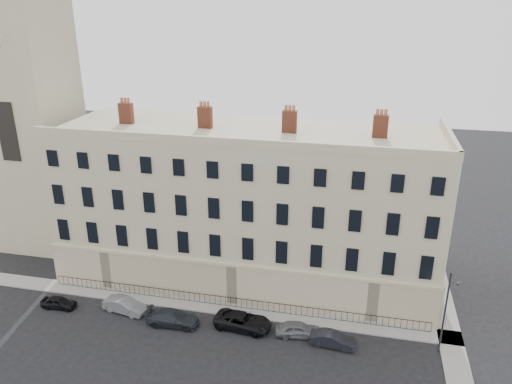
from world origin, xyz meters
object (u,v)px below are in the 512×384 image
at_px(car_a, 59,302).
at_px(car_d, 243,321).
at_px(car_e, 298,329).
at_px(car_f, 333,340).
at_px(streetlamp, 446,310).
at_px(car_c, 173,318).
at_px(car_b, 125,305).

xyz_separation_m(car_a, car_d, (17.13, 0.71, 0.14)).
height_order(car_d, car_e, car_d).
xyz_separation_m(car_f, streetlamp, (8.42, 1.08, 3.39)).
height_order(car_c, car_e, car_c).
height_order(car_c, car_d, car_d).
height_order(car_d, streetlamp, streetlamp).
relative_size(car_f, streetlamp, 0.51).
bearing_deg(car_b, car_a, 106.01).
bearing_deg(car_b, car_f, -82.73).
xyz_separation_m(car_a, car_f, (24.80, 0.00, 0.06)).
distance_m(car_c, streetlamp, 22.40).
bearing_deg(car_a, car_f, -92.60).
relative_size(car_d, car_e, 1.30).
distance_m(car_b, streetlamp, 27.25).
bearing_deg(car_a, car_d, -90.25).
bearing_deg(car_b, car_e, -80.67).
distance_m(car_d, streetlamp, 16.43).
bearing_deg(car_f, car_b, 91.82).
bearing_deg(car_d, car_b, 95.23).
distance_m(car_c, car_f, 13.69).
bearing_deg(car_a, car_c, -93.26).
bearing_deg(car_c, car_a, 87.07).
distance_m(car_b, car_f, 18.64).
bearing_deg(car_f, car_e, 80.92).
height_order(car_c, car_f, car_c).
relative_size(car_d, car_f, 1.33).
height_order(car_a, car_b, car_b).
distance_m(car_d, car_f, 7.70).
distance_m(car_c, car_d, 6.08).
bearing_deg(car_a, car_e, -90.83).
height_order(car_b, car_c, car_c).
bearing_deg(car_b, car_c, -90.19).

